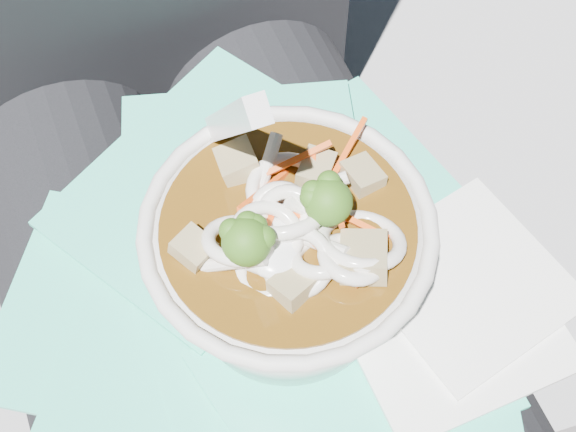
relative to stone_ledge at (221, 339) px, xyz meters
name	(u,v)px	position (x,y,z in m)	size (l,w,h in m)	color
stone_ledge	(221,339)	(0.00, 0.00, 0.00)	(1.00, 0.50, 0.48)	gray
lap	(258,354)	(0.00, -0.15, 0.32)	(0.33, 0.48, 0.16)	black
person_body	(214,240)	(0.00, -0.06, 0.34)	(0.34, 0.94, 1.04)	black
plastic_bag	(280,292)	(0.02, -0.15, 0.41)	(0.36, 0.41, 0.02)	#33D4B0
napkins	(454,303)	(0.11, -0.20, 0.42)	(0.15, 0.14, 0.01)	white
udon_bowl	(288,255)	(0.02, -0.16, 0.48)	(0.19, 0.19, 0.20)	white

